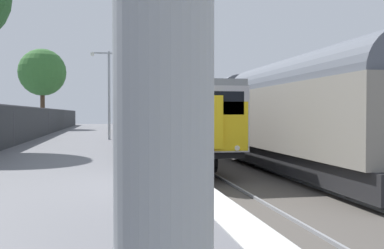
% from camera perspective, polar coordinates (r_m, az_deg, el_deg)
% --- Properties ---
extents(ground, '(17.40, 110.00, 1.21)m').
position_cam_1_polar(ground, '(9.97, 13.00, -10.54)').
color(ground, slate).
extents(commuter_train_at_platform, '(2.83, 60.74, 3.81)m').
position_cam_1_polar(commuter_train_at_platform, '(44.73, -6.51, 1.17)').
color(commuter_train_at_platform, '#B7B7BC').
rests_on(commuter_train_at_platform, ground).
extents(freight_train_adjacent_track, '(2.60, 42.08, 4.63)m').
position_cam_1_polar(freight_train_adjacent_track, '(31.11, 2.91, 1.56)').
color(freight_train_adjacent_track, '#232326').
rests_on(freight_train_adjacent_track, ground).
extents(signal_gantry, '(1.10, 0.24, 4.95)m').
position_cam_1_polar(signal_gantry, '(30.64, -7.26, 4.47)').
color(signal_gantry, '#47474C').
rests_on(signal_gantry, ground).
extents(platform_lamp_mid, '(2.00, 0.20, 4.91)m').
position_cam_1_polar(platform_lamp_mid, '(24.85, -10.73, 4.83)').
color(platform_lamp_mid, '#93999E').
rests_on(platform_lamp_mid, ground).
extents(background_tree_centre, '(4.47, 4.47, 7.64)m').
position_cam_1_polar(background_tree_centre, '(44.36, -18.83, 6.23)').
color(background_tree_centre, '#473323').
rests_on(background_tree_centre, ground).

